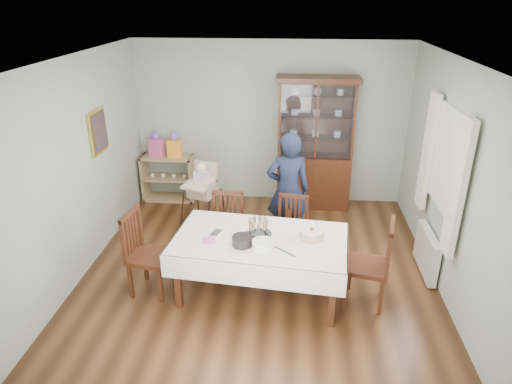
# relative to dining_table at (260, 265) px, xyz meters

# --- Properties ---
(floor) EXTENTS (5.00, 5.00, 0.00)m
(floor) POSITION_rel_dining_table_xyz_m (-0.06, 0.33, -0.38)
(floor) COLOR #593319
(floor) RESTS_ON ground
(room_shell) EXTENTS (5.00, 5.00, 5.00)m
(room_shell) POSITION_rel_dining_table_xyz_m (-0.06, 0.86, 1.32)
(room_shell) COLOR #9EAA99
(room_shell) RESTS_ON floor
(dining_table) EXTENTS (2.11, 1.35, 0.76)m
(dining_table) POSITION_rel_dining_table_xyz_m (0.00, 0.00, 0.00)
(dining_table) COLOR #432010
(dining_table) RESTS_ON floor
(china_cabinet) EXTENTS (1.30, 0.48, 2.18)m
(china_cabinet) POSITION_rel_dining_table_xyz_m (0.69, 2.59, 0.74)
(china_cabinet) COLOR #432010
(china_cabinet) RESTS_ON floor
(sideboard) EXTENTS (0.90, 0.38, 0.80)m
(sideboard) POSITION_rel_dining_table_xyz_m (-1.81, 2.61, 0.02)
(sideboard) COLOR tan
(sideboard) RESTS_ON floor
(picture_frame) EXTENTS (0.04, 0.48, 0.58)m
(picture_frame) POSITION_rel_dining_table_xyz_m (-2.28, 1.13, 1.27)
(picture_frame) COLOR gold
(picture_frame) RESTS_ON room_shell
(window) EXTENTS (0.04, 1.02, 1.22)m
(window) POSITION_rel_dining_table_xyz_m (2.16, 0.63, 1.17)
(window) COLOR white
(window) RESTS_ON room_shell
(curtain_left) EXTENTS (0.07, 0.30, 1.55)m
(curtain_left) POSITION_rel_dining_table_xyz_m (2.10, 0.01, 1.07)
(curtain_left) COLOR silver
(curtain_left) RESTS_ON room_shell
(curtain_right) EXTENTS (0.07, 0.30, 1.55)m
(curtain_right) POSITION_rel_dining_table_xyz_m (2.10, 1.25, 1.07)
(curtain_right) COLOR silver
(curtain_right) RESTS_ON room_shell
(radiator) EXTENTS (0.10, 0.80, 0.55)m
(radiator) POSITION_rel_dining_table_xyz_m (2.10, 0.63, -0.08)
(radiator) COLOR white
(radiator) RESTS_ON floor
(chair_far_left) EXTENTS (0.45, 0.45, 0.97)m
(chair_far_left) POSITION_rel_dining_table_xyz_m (-0.49, 0.65, -0.10)
(chair_far_left) COLOR #432010
(chair_far_left) RESTS_ON floor
(chair_far_right) EXTENTS (0.47, 0.47, 0.92)m
(chair_far_right) POSITION_rel_dining_table_xyz_m (0.35, 0.72, -0.11)
(chair_far_right) COLOR #432010
(chair_far_right) RESTS_ON floor
(chair_end_left) EXTENTS (0.54, 0.54, 1.05)m
(chair_end_left) POSITION_rel_dining_table_xyz_m (-1.32, -0.06, -0.07)
(chair_end_left) COLOR #432010
(chair_end_left) RESTS_ON floor
(chair_end_right) EXTENTS (0.57, 0.57, 1.07)m
(chair_end_right) POSITION_rel_dining_table_xyz_m (1.26, -0.07, -0.07)
(chair_end_right) COLOR #432010
(chair_end_right) RESTS_ON floor
(woman) EXTENTS (0.66, 0.48, 1.67)m
(woman) POSITION_rel_dining_table_xyz_m (0.29, 1.24, 0.45)
(woman) COLOR black
(woman) RESTS_ON floor
(high_chair) EXTENTS (0.62, 0.62, 1.10)m
(high_chair) POSITION_rel_dining_table_xyz_m (-0.98, 1.52, 0.05)
(high_chair) COLOR black
(high_chair) RESTS_ON floor
(champagne_tray) EXTENTS (0.32, 0.32, 0.20)m
(champagne_tray) POSITION_rel_dining_table_xyz_m (-0.03, 0.07, 0.44)
(champagne_tray) COLOR silver
(champagne_tray) RESTS_ON dining_table
(birthday_cake) EXTENTS (0.32, 0.32, 0.22)m
(birthday_cake) POSITION_rel_dining_table_xyz_m (0.59, 0.02, 0.43)
(birthday_cake) COLOR white
(birthday_cake) RESTS_ON dining_table
(plate_stack_dark) EXTENTS (0.27, 0.27, 0.11)m
(plate_stack_dark) POSITION_rel_dining_table_xyz_m (-0.19, -0.18, 0.43)
(plate_stack_dark) COLOR black
(plate_stack_dark) RESTS_ON dining_table
(plate_stack_white) EXTENTS (0.24, 0.24, 0.10)m
(plate_stack_white) POSITION_rel_dining_table_xyz_m (0.04, -0.24, 0.42)
(plate_stack_white) COLOR white
(plate_stack_white) RESTS_ON dining_table
(napkin_stack) EXTENTS (0.18, 0.18, 0.02)m
(napkin_stack) POSITION_rel_dining_table_xyz_m (-0.58, -0.13, 0.39)
(napkin_stack) COLOR #E55499
(napkin_stack) RESTS_ON dining_table
(cutlery) EXTENTS (0.16, 0.20, 0.01)m
(cutlery) POSITION_rel_dining_table_xyz_m (-0.57, 0.08, 0.38)
(cutlery) COLOR silver
(cutlery) RESTS_ON dining_table
(cake_knife) EXTENTS (0.25, 0.22, 0.01)m
(cake_knife) POSITION_rel_dining_table_xyz_m (0.29, -0.29, 0.38)
(cake_knife) COLOR silver
(cake_knife) RESTS_ON dining_table
(gift_bag_pink) EXTENTS (0.26, 0.21, 0.42)m
(gift_bag_pink) POSITION_rel_dining_table_xyz_m (-1.97, 2.59, 0.60)
(gift_bag_pink) COLOR #E55499
(gift_bag_pink) RESTS_ON sideboard
(gift_bag_orange) EXTENTS (0.24, 0.18, 0.42)m
(gift_bag_orange) POSITION_rel_dining_table_xyz_m (-1.65, 2.59, 0.60)
(gift_bag_orange) COLOR orange
(gift_bag_orange) RESTS_ON sideboard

